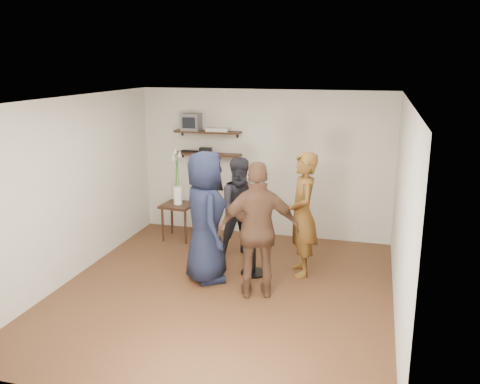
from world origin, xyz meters
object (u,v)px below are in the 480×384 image
crt_monitor (192,122)px  side_table (178,210)px  person_brown (259,231)px  person_dark (242,208)px  person_navy (206,217)px  radio (206,150)px  person_plaid (303,215)px  dvd_deck (218,130)px  drinks_table (254,237)px

crt_monitor → side_table: bearing=-100.5°
person_brown → person_dark: bearing=-84.8°
person_navy → radio: bearing=-11.3°
radio → person_plaid: 2.54m
crt_monitor → dvd_deck: size_ratio=0.80×
crt_monitor → person_plaid: (2.23, -1.47, -1.11)m
side_table → person_plaid: size_ratio=0.35×
drinks_table → person_plaid: bearing=17.2°
person_plaid → drinks_table: bearing=-90.0°
person_plaid → person_navy: 1.41m
drinks_table → person_navy: 0.79m
radio → person_navy: bearing=-71.4°
side_table → person_dark: bearing=-22.5°
dvd_deck → radio: dvd_deck is taller
dvd_deck → person_navy: size_ratio=0.21×
person_dark → person_brown: person_brown is taller
side_table → person_dark: size_ratio=0.39×
crt_monitor → person_plaid: 2.89m
side_table → person_dark: 1.44m
person_brown → drinks_table: bearing=-90.0°
person_plaid → radio: bearing=-143.9°
dvd_deck → drinks_table: 2.38m
crt_monitor → person_navy: 2.49m
dvd_deck → person_brown: bearing=-61.4°
crt_monitor → dvd_deck: bearing=0.0°
crt_monitor → drinks_table: crt_monitor is taller
drinks_table → radio: bearing=127.7°
crt_monitor → radio: size_ratio=1.45×
person_dark → person_brown: size_ratio=0.88×
crt_monitor → person_brown: crt_monitor is taller
person_dark → person_brown: bearing=-95.2°
person_navy → side_table: bearing=4.4°
person_dark → person_navy: 1.02m
person_brown → person_plaid: bearing=-135.7°
crt_monitor → person_dark: crt_monitor is taller
crt_monitor → drinks_table: size_ratio=0.35×
side_table → person_brown: person_brown is taller
side_table → person_brown: size_ratio=0.35×
radio → person_dark: size_ratio=0.14×
dvd_deck → side_table: bearing=-138.6°
person_dark → person_navy: person_navy is taller
radio → person_brown: bearing=-57.1°
side_table → person_navy: (1.04, -1.51, 0.41)m
person_dark → radio: bearing=103.1°
dvd_deck → person_plaid: dvd_deck is taller
crt_monitor → person_navy: crt_monitor is taller
dvd_deck → side_table: size_ratio=0.63×
person_brown → person_navy: bearing=-39.3°
person_plaid → person_brown: bearing=-44.3°
drinks_table → person_dark: (-0.34, 0.62, 0.23)m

